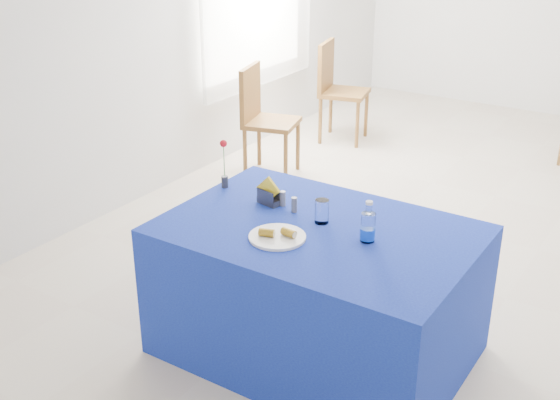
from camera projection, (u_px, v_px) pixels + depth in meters
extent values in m
plane|color=beige|center=(463.00, 231.00, 5.31)|extent=(7.00, 7.00, 0.00)
plane|color=silver|center=(104.00, 248.00, 2.06)|extent=(5.00, 0.00, 5.00)
plane|color=silver|center=(198.00, 13.00, 5.99)|extent=(0.00, 7.00, 7.00)
cylinder|color=white|center=(277.00, 237.00, 3.52)|extent=(0.29, 0.29, 0.01)
cylinder|color=white|center=(322.00, 211.00, 3.67)|extent=(0.07, 0.07, 0.13)
cylinder|color=slate|center=(283.00, 199.00, 3.88)|extent=(0.03, 0.03, 0.08)
cylinder|color=#5F5E63|center=(294.00, 205.00, 3.80)|extent=(0.03, 0.03, 0.08)
cube|color=navy|center=(317.00, 291.00, 3.79)|extent=(1.60, 1.10, 0.76)
cylinder|color=white|center=(368.00, 227.00, 3.47)|extent=(0.07, 0.07, 0.15)
cylinder|color=blue|center=(368.00, 233.00, 3.49)|extent=(0.08, 0.08, 0.06)
cylinder|color=silver|center=(369.00, 209.00, 3.43)|extent=(0.03, 0.03, 0.05)
cylinder|color=silver|center=(369.00, 203.00, 3.42)|extent=(0.04, 0.04, 0.01)
cube|color=#39393E|center=(268.00, 201.00, 3.90)|extent=(0.14, 0.08, 0.03)
cube|color=#38393D|center=(265.00, 198.00, 3.88)|extent=(0.12, 0.03, 0.09)
cube|color=#393A3F|center=(272.00, 195.00, 3.91)|extent=(0.12, 0.03, 0.09)
cube|color=gold|center=(268.00, 189.00, 3.87)|extent=(0.15, 0.02, 0.15)
cylinder|color=#25252A|center=(225.00, 182.00, 4.12)|extent=(0.04, 0.04, 0.07)
cylinder|color=#1B6C25|center=(224.00, 163.00, 4.07)|extent=(0.01, 0.01, 0.22)
sphere|color=red|center=(223.00, 144.00, 4.02)|extent=(0.04, 0.04, 0.04)
cylinder|color=brown|center=(286.00, 159.00, 6.07)|extent=(0.04, 0.04, 0.47)
cylinder|color=brown|center=(298.00, 145.00, 6.40)|extent=(0.04, 0.04, 0.47)
cylinder|color=brown|center=(245.00, 154.00, 6.17)|extent=(0.04, 0.04, 0.47)
cylinder|color=brown|center=(259.00, 141.00, 6.50)|extent=(0.04, 0.04, 0.47)
cube|color=brown|center=(272.00, 123.00, 6.18)|extent=(0.54, 0.54, 0.04)
cube|color=brown|center=(250.00, 93.00, 6.14)|extent=(0.16, 0.43, 0.48)
cylinder|color=brown|center=(357.00, 125.00, 6.94)|extent=(0.04, 0.04, 0.48)
cylinder|color=brown|center=(366.00, 114.00, 7.27)|extent=(0.04, 0.04, 0.48)
cylinder|color=brown|center=(320.00, 121.00, 7.06)|extent=(0.04, 0.04, 0.48)
cylinder|color=brown|center=(331.00, 111.00, 7.38)|extent=(0.04, 0.04, 0.48)
cube|color=brown|center=(344.00, 93.00, 7.06)|extent=(0.54, 0.54, 0.04)
cube|color=brown|center=(326.00, 66.00, 7.01)|extent=(0.14, 0.44, 0.49)
cylinder|color=gold|center=(267.00, 233.00, 3.51)|extent=(0.09, 0.06, 0.04)
cylinder|color=beige|center=(274.00, 234.00, 3.50)|extent=(0.01, 0.03, 0.03)
cylinder|color=gold|center=(289.00, 233.00, 3.50)|extent=(0.08, 0.05, 0.04)
cylinder|color=beige|center=(295.00, 235.00, 3.48)|extent=(0.01, 0.03, 0.03)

